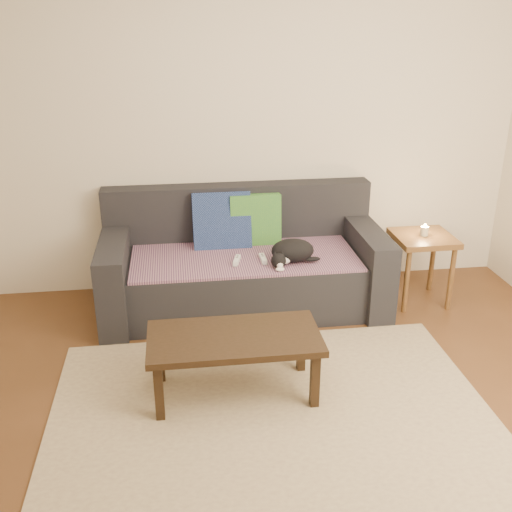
% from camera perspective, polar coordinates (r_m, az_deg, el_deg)
% --- Properties ---
extents(ground, '(4.50, 4.50, 0.00)m').
position_cam_1_polar(ground, '(3.39, 2.00, -16.52)').
color(ground, brown).
rests_on(ground, ground).
extents(back_wall, '(4.50, 0.04, 2.60)m').
position_cam_1_polar(back_wall, '(4.69, -1.98, 12.21)').
color(back_wall, beige).
rests_on(back_wall, ground).
extents(sofa, '(2.10, 0.94, 0.87)m').
position_cam_1_polar(sofa, '(4.57, -1.25, -1.06)').
color(sofa, '#232328').
rests_on(sofa, ground).
extents(throw_blanket, '(1.66, 0.74, 0.02)m').
position_cam_1_polar(throw_blanket, '(4.44, -1.13, -0.10)').
color(throw_blanket, '#3D2547').
rests_on(throw_blanket, sofa).
extents(cushion_navy, '(0.44, 0.23, 0.46)m').
position_cam_1_polar(cushion_navy, '(4.60, -3.28, 3.34)').
color(cushion_navy, '#0F1E43').
rests_on(cushion_navy, throw_blanket).
extents(cushion_green, '(0.39, 0.14, 0.40)m').
position_cam_1_polar(cushion_green, '(4.62, -0.07, 3.49)').
color(cushion_green, '#0B493A').
rests_on(cushion_green, throw_blanket).
extents(cat, '(0.38, 0.32, 0.16)m').
position_cam_1_polar(cat, '(4.31, 3.41, 0.43)').
color(cat, black).
rests_on(cat, throw_blanket).
extents(wii_remote_a, '(0.07, 0.15, 0.03)m').
position_cam_1_polar(wii_remote_a, '(4.32, -1.83, -0.40)').
color(wii_remote_a, white).
rests_on(wii_remote_a, throw_blanket).
extents(wii_remote_b, '(0.04, 0.15, 0.03)m').
position_cam_1_polar(wii_remote_b, '(4.35, 0.66, -0.24)').
color(wii_remote_b, white).
rests_on(wii_remote_b, throw_blanket).
extents(side_table, '(0.44, 0.44, 0.55)m').
position_cam_1_polar(side_table, '(4.74, 15.58, 0.82)').
color(side_table, brown).
rests_on(side_table, ground).
extents(candle, '(0.06, 0.06, 0.09)m').
position_cam_1_polar(candle, '(4.70, 15.75, 2.33)').
color(candle, beige).
rests_on(candle, side_table).
extents(rug, '(2.50, 1.80, 0.01)m').
position_cam_1_polar(rug, '(3.50, 1.58, -14.92)').
color(rug, tan).
rests_on(rug, ground).
extents(coffee_table, '(1.00, 0.50, 0.40)m').
position_cam_1_polar(coffee_table, '(3.49, -2.08, -8.28)').
color(coffee_table, black).
rests_on(coffee_table, rug).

